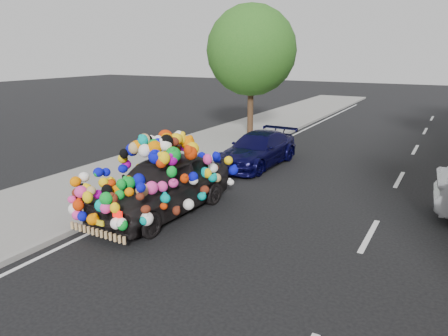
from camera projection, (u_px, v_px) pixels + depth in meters
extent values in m
plane|color=black|center=(227.00, 209.00, 11.41)|extent=(100.00, 100.00, 0.00)
cube|color=gray|center=(104.00, 184.00, 13.37)|extent=(4.00, 60.00, 0.12)
cube|color=gray|center=(155.00, 193.00, 12.47)|extent=(0.15, 60.00, 0.13)
cylinder|color=#332114|center=(250.00, 108.00, 20.87)|extent=(0.28, 0.28, 2.73)
sphere|color=#154F15|center=(251.00, 50.00, 20.18)|extent=(4.20, 4.20, 4.20)
imported|color=black|center=(163.00, 185.00, 10.99)|extent=(1.94, 4.38, 1.47)
cube|color=red|center=(78.00, 204.00, 9.48)|extent=(0.22, 0.07, 0.14)
cube|color=red|center=(117.00, 214.00, 8.89)|extent=(0.22, 0.07, 0.14)
cube|color=yellow|center=(98.00, 222.00, 9.25)|extent=(0.34, 0.06, 0.12)
imported|color=black|center=(258.00, 149.00, 15.61)|extent=(1.89, 4.15, 1.18)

